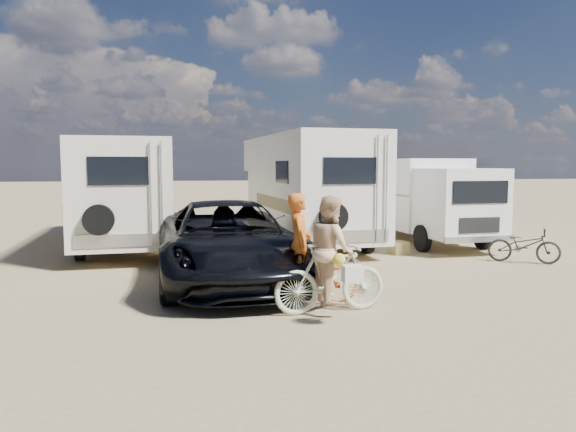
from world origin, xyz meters
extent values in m
plane|color=#9F8A5F|center=(0.00, 0.00, 0.00)|extent=(140.00, 140.00, 0.00)
imported|color=black|center=(-2.30, 2.05, 0.81)|extent=(3.03, 6.00, 1.63)
imported|color=#C34B1B|center=(-1.21, 0.01, 0.52)|extent=(2.08, 1.06, 1.04)
imported|color=beige|center=(-0.82, -0.59, 0.56)|extent=(1.93, 0.76, 1.13)
imported|color=#BF5B1B|center=(-1.21, 0.01, 0.86)|extent=(0.53, 0.70, 1.72)
imported|color=#D2AC84|center=(-0.82, -0.59, 0.86)|extent=(0.75, 0.91, 1.71)
imported|color=black|center=(4.90, 2.86, 0.43)|extent=(1.70, 1.33, 0.86)
cube|color=#21549B|center=(-1.25, 1.91, 0.23)|extent=(0.60, 0.45, 0.47)
cube|color=#9B8D4E|center=(2.40, 4.59, 0.17)|extent=(0.48, 0.48, 0.33)
camera|label=1|loc=(-2.97, -8.81, 2.38)|focal=33.55mm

